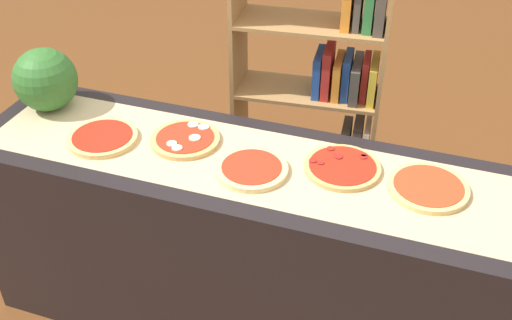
{
  "coord_description": "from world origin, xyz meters",
  "views": [
    {
      "loc": [
        0.61,
        -1.77,
        2.25
      ],
      "look_at": [
        0.0,
        0.0,
        0.91
      ],
      "focal_mm": 42.69,
      "sensor_mm": 36.0,
      "label": 1
    }
  ],
  "objects_px": {
    "pizza_pepperoni_3": "(342,167)",
    "pizza_plain_4": "(428,188)",
    "pizza_plain_0": "(103,138)",
    "bookshelf": "(327,102)",
    "watermelon": "(45,80)",
    "pizza_plain_2": "(252,169)",
    "pizza_mozzarella_1": "(185,139)"
  },
  "relations": [
    {
      "from": "pizza_pepperoni_3",
      "to": "pizza_plain_4",
      "type": "xyz_separation_m",
      "value": [
        0.32,
        -0.02,
        0.0
      ]
    },
    {
      "from": "pizza_plain_0",
      "to": "pizza_pepperoni_3",
      "type": "xyz_separation_m",
      "value": [
        0.95,
        0.12,
        -0.0
      ]
    },
    {
      "from": "bookshelf",
      "to": "pizza_plain_0",
      "type": "bearing_deg",
      "value": -127.36
    },
    {
      "from": "watermelon",
      "to": "pizza_plain_0",
      "type": "bearing_deg",
      "value": -24.28
    },
    {
      "from": "watermelon",
      "to": "bookshelf",
      "type": "height_order",
      "value": "bookshelf"
    },
    {
      "from": "pizza_plain_2",
      "to": "pizza_pepperoni_3",
      "type": "distance_m",
      "value": 0.34
    },
    {
      "from": "pizza_mozzarella_1",
      "to": "pizza_pepperoni_3",
      "type": "relative_size",
      "value": 0.96
    },
    {
      "from": "watermelon",
      "to": "pizza_plain_4",
      "type": "bearing_deg",
      "value": -2.2
    },
    {
      "from": "pizza_plain_0",
      "to": "watermelon",
      "type": "bearing_deg",
      "value": 155.72
    },
    {
      "from": "pizza_plain_2",
      "to": "bookshelf",
      "type": "height_order",
      "value": "bookshelf"
    },
    {
      "from": "pizza_plain_0",
      "to": "pizza_pepperoni_3",
      "type": "distance_m",
      "value": 0.96
    },
    {
      "from": "pizza_mozzarella_1",
      "to": "bookshelf",
      "type": "xyz_separation_m",
      "value": [
        0.39,
        0.83,
        -0.21
      ]
    },
    {
      "from": "bookshelf",
      "to": "watermelon",
      "type": "bearing_deg",
      "value": -143.86
    },
    {
      "from": "pizza_plain_2",
      "to": "watermelon",
      "type": "xyz_separation_m",
      "value": [
        -0.98,
        0.16,
        0.12
      ]
    },
    {
      "from": "pizza_plain_0",
      "to": "pizza_mozzarella_1",
      "type": "bearing_deg",
      "value": 17.32
    },
    {
      "from": "pizza_plain_2",
      "to": "bookshelf",
      "type": "bearing_deg",
      "value": 85.23
    },
    {
      "from": "pizza_plain_0",
      "to": "watermelon",
      "type": "relative_size",
      "value": 1.03
    },
    {
      "from": "pizza_plain_4",
      "to": "bookshelf",
      "type": "relative_size",
      "value": 0.19
    },
    {
      "from": "pizza_plain_2",
      "to": "pizza_plain_4",
      "type": "height_order",
      "value": "pizza_plain_2"
    },
    {
      "from": "watermelon",
      "to": "bookshelf",
      "type": "relative_size",
      "value": 0.18
    },
    {
      "from": "pizza_plain_2",
      "to": "pizza_plain_4",
      "type": "xyz_separation_m",
      "value": [
        0.63,
        0.1,
        -0.0
      ]
    },
    {
      "from": "pizza_pepperoni_3",
      "to": "pizza_mozzarella_1",
      "type": "bearing_deg",
      "value": -178.27
    },
    {
      "from": "pizza_mozzarella_1",
      "to": "pizza_plain_2",
      "type": "height_order",
      "value": "pizza_mozzarella_1"
    },
    {
      "from": "pizza_mozzarella_1",
      "to": "watermelon",
      "type": "height_order",
      "value": "watermelon"
    },
    {
      "from": "pizza_plain_0",
      "to": "bookshelf",
      "type": "xyz_separation_m",
      "value": [
        0.71,
        0.93,
        -0.21
      ]
    },
    {
      "from": "pizza_plain_4",
      "to": "pizza_plain_2",
      "type": "bearing_deg",
      "value": -171.03
    },
    {
      "from": "pizza_plain_4",
      "to": "bookshelf",
      "type": "height_order",
      "value": "bookshelf"
    },
    {
      "from": "pizza_plain_4",
      "to": "watermelon",
      "type": "bearing_deg",
      "value": 177.8
    },
    {
      "from": "pizza_pepperoni_3",
      "to": "pizza_plain_2",
      "type": "bearing_deg",
      "value": -158.84
    },
    {
      "from": "pizza_pepperoni_3",
      "to": "watermelon",
      "type": "bearing_deg",
      "value": 178.26
    },
    {
      "from": "pizza_plain_2",
      "to": "pizza_plain_4",
      "type": "distance_m",
      "value": 0.64
    },
    {
      "from": "pizza_mozzarella_1",
      "to": "pizza_pepperoni_3",
      "type": "height_order",
      "value": "pizza_mozzarella_1"
    }
  ]
}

